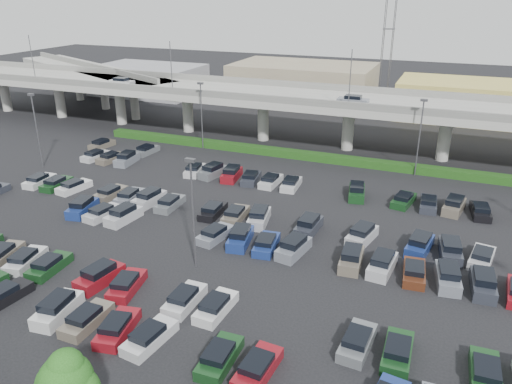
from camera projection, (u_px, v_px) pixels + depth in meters
ground at (232, 230)px, 52.06m from camera, size 280.00×280.00×0.00m
overpass at (317, 102)px, 76.89m from camera, size 150.00×13.00×15.80m
on_ramp at (91, 72)px, 104.38m from camera, size 50.93×30.13×8.80m
hedge at (303, 155)px, 73.28m from camera, size 66.00×1.60×1.10m
tree_row at (45, 374)px, 27.73m from camera, size 65.07×3.66×5.94m
parked_cars at (221, 240)px, 48.66m from camera, size 63.05×41.61×1.67m
light_poles at (204, 162)px, 52.82m from camera, size 66.90×48.38×10.30m
distant_buildings at (417, 94)px, 99.34m from camera, size 138.00×24.00×9.00m
comm_tower at (389, 26)px, 108.16m from camera, size 2.40×2.40×30.00m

